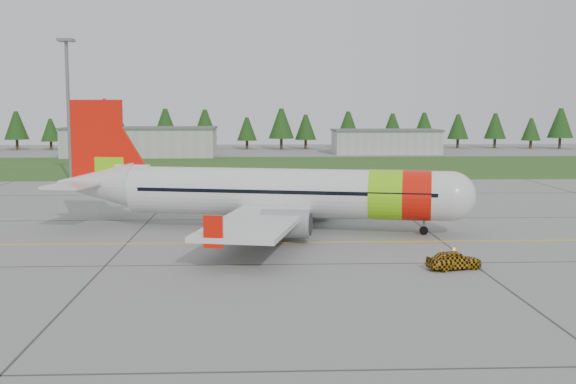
{
  "coord_description": "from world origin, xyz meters",
  "views": [
    {
      "loc": [
        -4.68,
        -48.13,
        10.64
      ],
      "look_at": [
        -2.19,
        10.76,
        3.71
      ],
      "focal_mm": 45.0,
      "sensor_mm": 36.0,
      "label": 1
    }
  ],
  "objects": [
    {
      "name": "aircraft",
      "position": [
        -3.08,
        13.96,
        3.27
      ],
      "size": [
        36.9,
        34.63,
        11.32
      ],
      "rotation": [
        0.0,
        0.0,
        -0.23
      ],
      "color": "silver",
      "rests_on": "ground"
    },
    {
      "name": "taxi_guideline",
      "position": [
        0.0,
        8.0,
        0.01
      ],
      "size": [
        120.0,
        0.25,
        0.02
      ],
      "primitive_type": "cube",
      "color": "gold",
      "rests_on": "ground"
    },
    {
      "name": "ground",
      "position": [
        0.0,
        0.0,
        0.0
      ],
      "size": [
        320.0,
        320.0,
        0.0
      ],
      "primitive_type": "plane",
      "color": "gray",
      "rests_on": "ground"
    },
    {
      "name": "hangar_east",
      "position": [
        25.0,
        118.0,
        2.6
      ],
      "size": [
        24.0,
        12.0,
        5.2
      ],
      "primitive_type": "cube",
      "color": "#A8A8A3",
      "rests_on": "ground"
    },
    {
      "name": "floodlight_mast",
      "position": [
        -32.0,
        58.0,
        10.0
      ],
      "size": [
        0.5,
        0.5,
        20.0
      ],
      "primitive_type": "cylinder",
      "color": "slate",
      "rests_on": "ground"
    },
    {
      "name": "service_van",
      "position": [
        -22.6,
        49.38,
        2.28
      ],
      "size": [
        1.97,
        1.92,
        4.55
      ],
      "primitive_type": "imported",
      "rotation": [
        0.0,
        0.0,
        -0.31
      ],
      "color": "silver",
      "rests_on": "ground"
    },
    {
      "name": "follow_me_car",
      "position": [
        8.25,
        -1.89,
        1.84
      ],
      "size": [
        1.59,
        1.75,
        3.68
      ],
      "primitive_type": "imported",
      "rotation": [
        0.0,
        0.0,
        1.83
      ],
      "color": "orange",
      "rests_on": "ground"
    },
    {
      "name": "grass_strip",
      "position": [
        0.0,
        82.0,
        0.01
      ],
      "size": [
        320.0,
        50.0,
        0.03
      ],
      "primitive_type": "cube",
      "color": "#30561E",
      "rests_on": "ground"
    },
    {
      "name": "treeline",
      "position": [
        0.0,
        138.0,
        5.0
      ],
      "size": [
        160.0,
        8.0,
        10.0
      ],
      "primitive_type": null,
      "color": "#1C3F14",
      "rests_on": "ground"
    },
    {
      "name": "hangar_west",
      "position": [
        -30.0,
        110.0,
        3.0
      ],
      "size": [
        32.0,
        14.0,
        6.0
      ],
      "primitive_type": "cube",
      "color": "#A8A8A3",
      "rests_on": "ground"
    }
  ]
}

